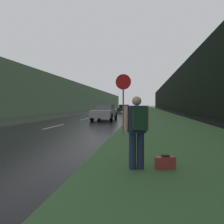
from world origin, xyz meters
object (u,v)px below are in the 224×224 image
hitchhiker_with_backpack (137,128)px  car_passing_far (124,109)px  suitcase (165,163)px  stop_sign (123,97)px  car_passing_near (105,112)px

hitchhiker_with_backpack → car_passing_far: 32.21m
suitcase → car_passing_far: bearing=77.5°
car_passing_far → stop_sign: bearing=95.6°
stop_sign → suitcase: stop_sign is taller
hitchhiker_with_backpack → car_passing_near: bearing=84.2°
hitchhiker_with_backpack → suitcase: 1.00m
car_passing_near → suitcase: bearing=106.5°
car_passing_far → suitcase: bearing=97.3°
hitchhiker_with_backpack → car_passing_far: hitchhiker_with_backpack is taller
suitcase → car_passing_near: bearing=86.7°
hitchhiker_with_backpack → car_passing_near: size_ratio=0.36×
car_passing_near → car_passing_far: (0.00, 18.16, -0.00)m
suitcase → stop_sign: bearing=86.7°
car_passing_near → hitchhiker_with_backpack: bearing=104.0°
stop_sign → suitcase: 5.23m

